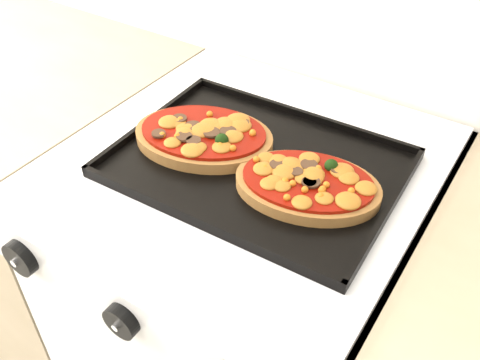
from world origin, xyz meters
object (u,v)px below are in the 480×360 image
Objects in this scene: baking_tray at (257,162)px; pizza_right at (308,183)px; stove at (247,320)px; pizza_left at (204,135)px.

baking_tray is 0.10m from pizza_right.
stove is 2.04× the size of baking_tray.
pizza_left reaches higher than stove.
stove is 4.13× the size of pizza_right.
stove is 3.87× the size of pizza_left.
pizza_left reaches higher than pizza_right.
pizza_left is 0.20m from pizza_right.
pizza_right is (0.12, -0.03, 0.48)m from stove.
baking_tray reaches higher than stove.
baking_tray is 0.11m from pizza_left.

